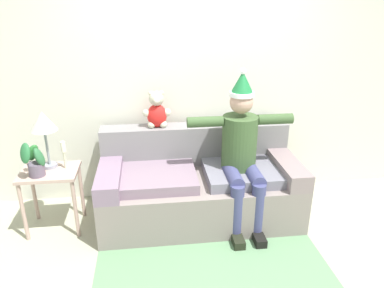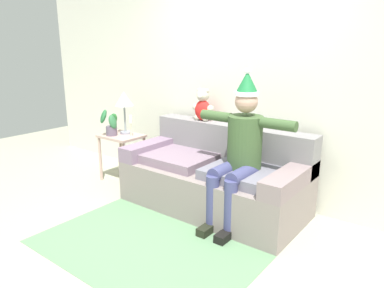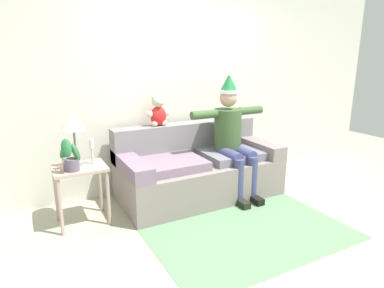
{
  "view_description": "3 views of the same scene",
  "coord_description": "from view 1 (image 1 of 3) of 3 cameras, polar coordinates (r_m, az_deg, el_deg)",
  "views": [
    {
      "loc": [
        -0.48,
        -2.26,
        2.11
      ],
      "look_at": [
        -0.1,
        0.75,
        0.89
      ],
      "focal_mm": 33.99,
      "sensor_mm": 36.0,
      "label": 1
    },
    {
      "loc": [
        2.05,
        -2.08,
        1.72
      ],
      "look_at": [
        -0.22,
        0.87,
        0.71
      ],
      "focal_mm": 33.53,
      "sensor_mm": 36.0,
      "label": 2
    },
    {
      "loc": [
        -1.9,
        -2.42,
        1.7
      ],
      "look_at": [
        -0.19,
        0.81,
        0.73
      ],
      "focal_mm": 30.82,
      "sensor_mm": 36.0,
      "label": 3
    }
  ],
  "objects": [
    {
      "name": "candle_tall",
      "position": [
        3.61,
        -24.15,
        -2.06
      ],
      "size": [
        0.04,
        0.04,
        0.22
      ],
      "color": "beige",
      "rests_on": "side_table"
    },
    {
      "name": "table_lamp",
      "position": [
        3.57,
        -22.3,
        2.92
      ],
      "size": [
        0.24,
        0.24,
        0.55
      ],
      "color": "gray",
      "rests_on": "side_table"
    },
    {
      "name": "teddy_bear",
      "position": [
        3.72,
        -5.55,
        5.18
      ],
      "size": [
        0.29,
        0.17,
        0.38
      ],
      "color": "red",
      "rests_on": "couch"
    },
    {
      "name": "area_rug",
      "position": [
        3.08,
        4.02,
        -21.35
      ],
      "size": [
        1.96,
        1.31,
        0.01
      ],
      "primitive_type": "cube",
      "color": "#5F875F",
      "rests_on": "ground_plane"
    },
    {
      "name": "couch",
      "position": [
        3.75,
        1.06,
        -6.3
      ],
      "size": [
        1.97,
        0.94,
        0.88
      ],
      "color": "gray",
      "rests_on": "ground_plane"
    },
    {
      "name": "potted_plant",
      "position": [
        3.53,
        -23.52,
        -2.45
      ],
      "size": [
        0.24,
        0.29,
        0.36
      ],
      "color": "#5F5265",
      "rests_on": "side_table"
    },
    {
      "name": "back_wall",
      "position": [
        3.92,
        0.03,
        10.69
      ],
      "size": [
        7.0,
        0.1,
        2.7
      ],
      "primitive_type": "cube",
      "color": "silver",
      "rests_on": "ground_plane"
    },
    {
      "name": "person_seated",
      "position": [
        3.48,
        7.79,
        -0.81
      ],
      "size": [
        1.02,
        0.77,
        1.53
      ],
      "color": "#3A542E",
      "rests_on": "ground_plane"
    },
    {
      "name": "ground_plane",
      "position": [
        3.13,
        3.77,
        -20.56
      ],
      "size": [
        10.0,
        10.0,
        0.0
      ],
      "primitive_type": "plane",
      "color": "#A4A48B"
    },
    {
      "name": "side_table",
      "position": [
        3.7,
        -21.28,
        -5.49
      ],
      "size": [
        0.52,
        0.42,
        0.62
      ],
      "color": "tan",
      "rests_on": "ground_plane"
    },
    {
      "name": "candle_short",
      "position": [
        3.58,
        -19.49,
        -1.06
      ],
      "size": [
        0.04,
        0.04,
        0.27
      ],
      "color": "beige",
      "rests_on": "side_table"
    }
  ]
}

